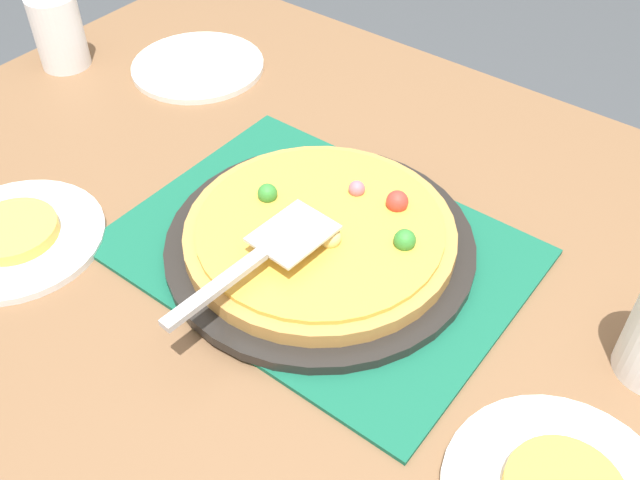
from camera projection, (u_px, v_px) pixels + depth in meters
dining_table at (320, 309)px, 0.96m from camera, size 1.40×1.00×0.75m
placemat at (320, 250)px, 0.88m from camera, size 0.48×0.36×0.01m
pizza_pan at (320, 244)px, 0.88m from camera, size 0.38×0.38×0.01m
pizza at (321, 232)px, 0.86m from camera, size 0.33×0.33×0.05m
plate_far_right at (16, 238)px, 0.90m from camera, size 0.22×0.22×0.01m
plate_side at (198, 66)px, 1.19m from camera, size 0.22×0.22×0.01m
served_slice_right at (13, 231)px, 0.89m from camera, size 0.11×0.11×0.02m
cup_near at (59, 32)px, 1.17m from camera, size 0.08×0.08×0.12m
pizza_server at (261, 254)px, 0.79m from camera, size 0.08×0.23×0.01m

